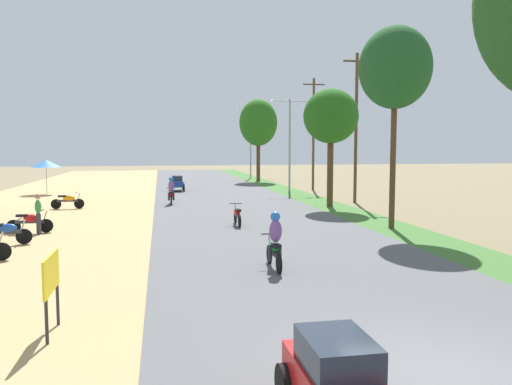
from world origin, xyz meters
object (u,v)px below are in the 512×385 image
object	(u,v)px
utility_pole_near	(356,126)
car_hatchback_red	(336,381)
pedestrian_on_shoulder	(38,212)
vendor_umbrella	(46,163)
median_tree_second	(395,68)
motorbike_foreground_rider	(274,242)
median_tree_fourth	(258,123)
streetlamp_mid	(251,136)
street_signboard	(51,279)
motorbike_ahead_second	(237,214)
parked_motorbike_fourth	(30,221)
car_sedan_blue	(177,182)
parked_motorbike_third	(6,231)
parked_motorbike_fifth	(68,200)
median_tree_third	(331,117)
streetlamp_near	(290,138)
utility_pole_far	(313,132)
motorbike_ahead_third	(171,191)

from	to	relation	value
utility_pole_near	car_hatchback_red	size ratio (longest dim) A/B	4.65
utility_pole_near	pedestrian_on_shoulder	bearing A→B (deg)	-151.94
vendor_umbrella	median_tree_second	xyz separation A→B (m)	(17.98, -19.71, 4.48)
motorbike_foreground_rider	median_tree_fourth	bearing A→B (deg)	79.75
car_hatchback_red	motorbike_foreground_rider	bearing A→B (deg)	82.27
streetlamp_mid	car_hatchback_red	world-z (taller)	streetlamp_mid
street_signboard	motorbike_ahead_second	bearing A→B (deg)	66.50
parked_motorbike_fourth	car_sedan_blue	bearing A→B (deg)	70.81
pedestrian_on_shoulder	motorbike_foreground_rider	world-z (taller)	motorbike_foreground_rider
parked_motorbike_third	parked_motorbike_fifth	distance (m)	10.68
car_sedan_blue	parked_motorbike_third	bearing A→B (deg)	-107.63
pedestrian_on_shoulder	median_tree_third	world-z (taller)	median_tree_third
motorbike_ahead_second	parked_motorbike_fifth	bearing A→B (deg)	136.93
median_tree_third	motorbike_foreground_rider	world-z (taller)	median_tree_third
median_tree_third	streetlamp_near	bearing A→B (deg)	88.63
parked_motorbike_fourth	utility_pole_far	bearing A→B (deg)	46.55
utility_pole_far	car_hatchback_red	xyz separation A→B (m)	(-10.36, -34.67, -3.98)
parked_motorbike_fifth	pedestrian_on_shoulder	bearing A→B (deg)	-87.92
utility_pole_far	median_tree_third	bearing A→B (deg)	-102.53
car_sedan_blue	motorbike_foreground_rider	size ratio (longest dim) A/B	1.26
parked_motorbike_fourth	pedestrian_on_shoulder	distance (m)	0.65
parked_motorbike_third	street_signboard	bearing A→B (deg)	-70.19
median_tree_second	streetlamp_mid	world-z (taller)	median_tree_second
parked_motorbike_third	vendor_umbrella	xyz separation A→B (m)	(-2.86, 20.60, 1.75)
pedestrian_on_shoulder	streetlamp_mid	world-z (taller)	streetlamp_mid
parked_motorbike_fourth	median_tree_second	world-z (taller)	median_tree_second
parked_motorbike_fifth	median_tree_second	distance (m)	18.81
parked_motorbike_fifth	street_signboard	size ratio (longest dim) A/B	1.20
street_signboard	vendor_umbrella	distance (m)	30.72
parked_motorbike_fifth	motorbike_ahead_third	bearing A→B (deg)	10.43
utility_pole_near	car_sedan_blue	world-z (taller)	utility_pole_near
parked_motorbike_third	utility_pole_far	bearing A→B (deg)	49.77
motorbike_foreground_rider	streetlamp_near	bearing A→B (deg)	74.61
streetlamp_mid	utility_pole_near	bearing A→B (deg)	-85.08
parked_motorbike_third	median_tree_fourth	bearing A→B (deg)	64.22
median_tree_second	motorbike_foreground_rider	size ratio (longest dim) A/B	4.72
motorbike_foreground_rider	motorbike_ahead_second	world-z (taller)	motorbike_foreground_rider
street_signboard	pedestrian_on_shoulder	xyz separation A→B (m)	(-2.79, 11.63, -0.14)
parked_motorbike_third	motorbike_ahead_second	bearing A→B (deg)	17.77
pedestrian_on_shoulder	median_tree_fourth	world-z (taller)	median_tree_fourth
utility_pole_far	car_sedan_blue	bearing A→B (deg)	179.58
motorbike_ahead_second	pedestrian_on_shoulder	bearing A→B (deg)	-175.59
motorbike_ahead_third	median_tree_second	bearing A→B (deg)	-50.10
median_tree_third	motorbike_ahead_second	distance (m)	10.01
street_signboard	median_tree_fourth	size ratio (longest dim) A/B	0.18
parked_motorbike_fourth	motorbike_ahead_third	xyz separation A→B (m)	(5.82, 9.24, 0.30)
vendor_umbrella	motorbike_foreground_rider	bearing A→B (deg)	-66.27
median_tree_fourth	motorbike_ahead_third	size ratio (longest dim) A/B	4.58
median_tree_third	car_hatchback_red	world-z (taller)	median_tree_third
pedestrian_on_shoulder	motorbike_ahead_third	size ratio (longest dim) A/B	0.90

